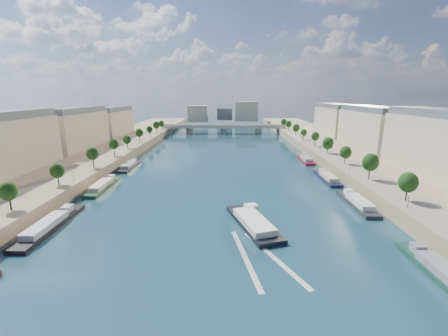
{
  "coord_description": "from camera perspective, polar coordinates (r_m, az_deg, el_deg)",
  "views": [
    {
      "loc": [
        2.56,
        -32.95,
        35.64
      ],
      "look_at": [
        1.41,
        90.58,
        5.0
      ],
      "focal_mm": 24.0,
      "sensor_mm": 36.0,
      "label": 1
    }
  ],
  "objects": [
    {
      "name": "buildings_right",
      "position": [
        167.85,
        30.1,
        5.5
      ],
      "size": [
        16.0,
        226.0,
        23.2
      ],
      "color": "#BBA890",
      "rests_on": "ground"
    },
    {
      "name": "lamps_right",
      "position": [
        149.33,
        20.08,
        2.33
      ],
      "size": [
        0.36,
        200.36,
        4.28
      ],
      "color": "black",
      "rests_on": "ground"
    },
    {
      "name": "trees_left",
      "position": [
        148.85,
        -22.26,
        3.16
      ],
      "size": [
        4.8,
        268.8,
        8.26
      ],
      "color": "#382B1E",
      "rests_on": "ground"
    },
    {
      "name": "pave_right",
      "position": [
        146.88,
        22.28,
        0.86
      ],
      "size": [
        14.0,
        520.0,
        0.1
      ],
      "primitive_type": "cube",
      "color": "gray",
      "rests_on": "quay_right"
    },
    {
      "name": "tour_barge",
      "position": [
        84.82,
        5.56,
        -10.28
      ],
      "size": [
        14.94,
        27.1,
        3.66
      ],
      "rotation": [
        0.0,
        0.0,
        0.31
      ],
      "color": "black",
      "rests_on": "ground"
    },
    {
      "name": "trees_right",
      "position": [
        154.33,
        20.43,
        3.67
      ],
      "size": [
        4.8,
        268.8,
        8.26
      ],
      "color": "#382B1E",
      "rests_on": "ground"
    },
    {
      "name": "bridge",
      "position": [
        278.91,
        0.0,
        7.64
      ],
      "size": [
        112.0,
        12.0,
        8.15
      ],
      "color": "#C1B79E",
      "rests_on": "ground"
    },
    {
      "name": "moored_barges_left",
      "position": [
        97.17,
        -29.55,
        -8.97
      ],
      "size": [
        5.0,
        155.96,
        3.6
      ],
      "color": "#1A1A3A",
      "rests_on": "ground"
    },
    {
      "name": "moored_barges_right",
      "position": [
        103.81,
        25.14,
        -7.04
      ],
      "size": [
        5.0,
        161.32,
        3.6
      ],
      "color": "black",
      "rests_on": "ground"
    },
    {
      "name": "ground",
      "position": [
        137.66,
        -0.55,
        -1.07
      ],
      "size": [
        700.0,
        700.0,
        0.0
      ],
      "primitive_type": "plane",
      "color": "#0C2B36",
      "rests_on": "ground"
    },
    {
      "name": "quay_right",
      "position": [
        153.61,
        27.39,
        -0.12
      ],
      "size": [
        44.0,
        520.0,
        5.0
      ],
      "primitive_type": "cube",
      "color": "#9E8460",
      "rests_on": "ground"
    },
    {
      "name": "pave_left",
      "position": [
        148.85,
        -23.07,
        0.94
      ],
      "size": [
        14.0,
        520.0,
        0.1
      ],
      "primitive_type": "cube",
      "color": "gray",
      "rests_on": "quay_left"
    },
    {
      "name": "lamps_left",
      "position": [
        137.56,
        -23.08,
        1.12
      ],
      "size": [
        0.36,
        200.36,
        4.28
      ],
      "color": "black",
      "rests_on": "ground"
    },
    {
      "name": "buildings_left",
      "position": [
        170.42,
        -30.54,
        5.54
      ],
      "size": [
        16.0,
        226.0,
        23.2
      ],
      "color": "#BBA890",
      "rests_on": "ground"
    },
    {
      "name": "skyline",
      "position": [
        353.09,
        0.65,
        10.52
      ],
      "size": [
        79.0,
        42.0,
        22.0
      ],
      "color": "#BBA890",
      "rests_on": "ground"
    },
    {
      "name": "quay_left",
      "position": [
        155.99,
        -28.04,
        0.0
      ],
      "size": [
        44.0,
        520.0,
        5.0
      ],
      "primitive_type": "cube",
      "color": "#9E8460",
      "rests_on": "ground"
    },
    {
      "name": "wake",
      "position": [
        70.51,
        6.74,
        -16.52
      ],
      "size": [
        15.29,
        25.78,
        0.04
      ],
      "color": "silver",
      "rests_on": "ground"
    }
  ]
}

